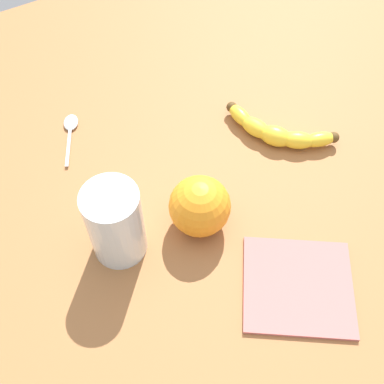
# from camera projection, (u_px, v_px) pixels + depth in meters

# --- Properties ---
(wooden_tabletop) EXTENTS (1.20, 1.20, 0.03)m
(wooden_tabletop) POSITION_uv_depth(u_px,v_px,m) (199.00, 202.00, 0.75)
(wooden_tabletop) COLOR #986135
(wooden_tabletop) RESTS_ON ground
(banana) EXTENTS (0.13, 0.16, 0.03)m
(banana) POSITION_uv_depth(u_px,v_px,m) (277.00, 132.00, 0.79)
(banana) COLOR yellow
(banana) RESTS_ON wooden_tabletop
(smoothie_glass) EXTENTS (0.08, 0.08, 0.12)m
(smoothie_glass) POSITION_uv_depth(u_px,v_px,m) (116.00, 224.00, 0.64)
(smoothie_glass) COLOR silver
(smoothie_glass) RESTS_ON wooden_tabletop
(orange_fruit) EXTENTS (0.09, 0.09, 0.09)m
(orange_fruit) POSITION_uv_depth(u_px,v_px,m) (200.00, 206.00, 0.67)
(orange_fruit) COLOR orange
(orange_fruit) RESTS_ON wooden_tabletop
(teaspoon) EXTENTS (0.06, 0.11, 0.01)m
(teaspoon) POSITION_uv_depth(u_px,v_px,m) (71.00, 125.00, 0.81)
(teaspoon) COLOR silver
(teaspoon) RESTS_ON wooden_tabletop
(folded_napkin) EXTENTS (0.20, 0.20, 0.01)m
(folded_napkin) POSITION_uv_depth(u_px,v_px,m) (298.00, 286.00, 0.65)
(folded_napkin) COLOR #BC6660
(folded_napkin) RESTS_ON wooden_tabletop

